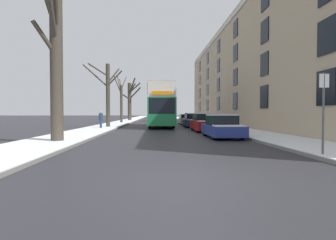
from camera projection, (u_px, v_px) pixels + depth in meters
ground_plane at (192, 181)px, 5.76m from camera, size 320.00×320.00×0.00m
sidewalk_left at (132, 119)px, 58.39m from camera, size 3.15×130.00×0.16m
sidewalk_right at (185, 119)px, 58.97m from camera, size 3.15×130.00×0.16m
terrace_facade_right at (264, 73)px, 30.71m from camera, size 9.10×49.02×12.34m
bare_tree_left_0 at (55, 59)px, 12.47m from camera, size 1.39×2.19×8.29m
bare_tree_left_1 at (107, 93)px, 25.74m from camera, size 3.94×1.12×6.33m
bare_tree_left_2 at (121, 100)px, 37.68m from camera, size 1.53×3.59×6.96m
bare_tree_left_3 at (130, 100)px, 50.03m from camera, size 3.99×2.60×8.03m
double_decker_bus at (161, 104)px, 28.34m from camera, size 2.60×11.00×4.41m
parked_car_0 at (222, 127)px, 15.84m from camera, size 1.82×4.14×1.42m
parked_car_1 at (205, 123)px, 21.40m from camera, size 1.86×4.56×1.47m
parked_car_2 at (193, 121)px, 27.74m from camera, size 1.84×4.24×1.48m
parked_car_3 at (186, 120)px, 34.23m from camera, size 1.74×4.58×1.36m
oncoming_van at (154, 115)px, 47.67m from camera, size 1.90×5.68×2.16m
pedestrian_left_sidewalk at (101, 119)px, 23.49m from camera, size 0.36×0.36×1.67m
street_sign_post at (323, 110)px, 8.44m from camera, size 0.32×0.07×2.78m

